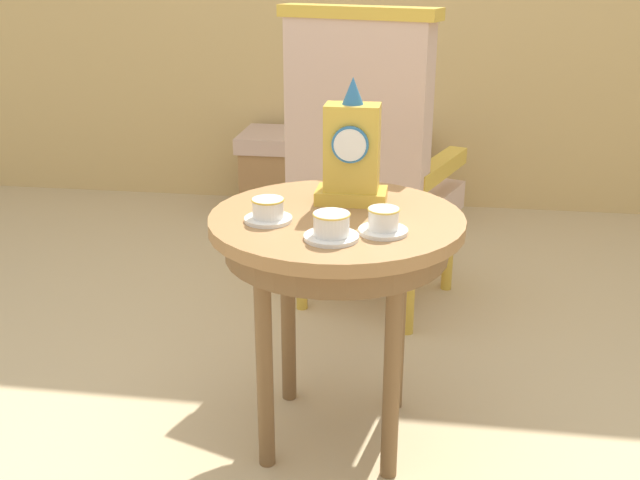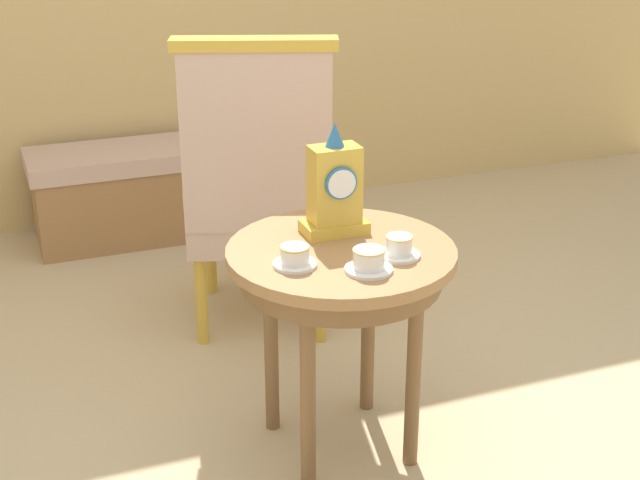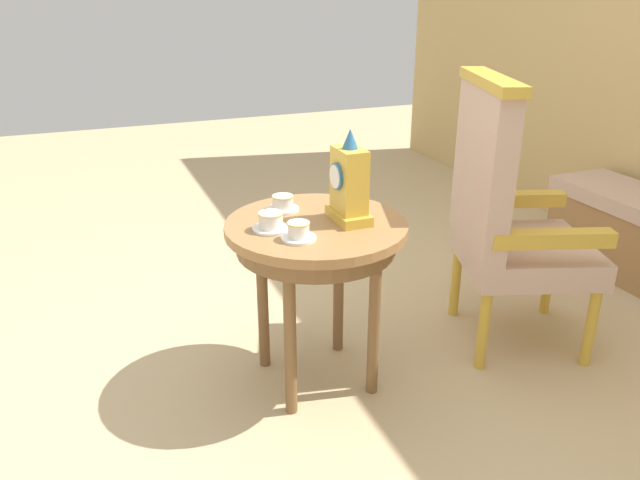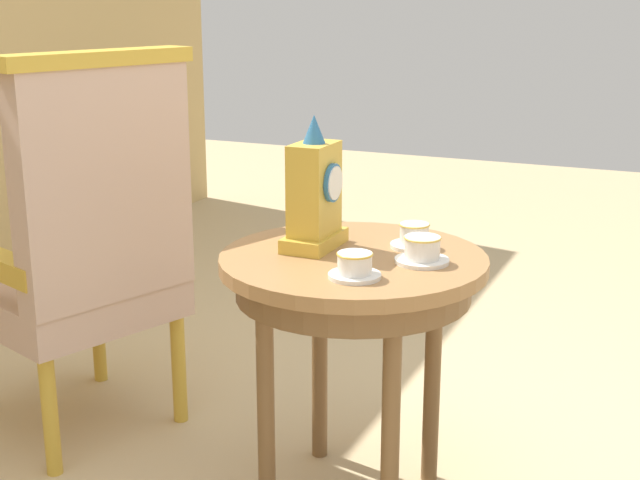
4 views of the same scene
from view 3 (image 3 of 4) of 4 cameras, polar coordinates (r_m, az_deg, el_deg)
ground_plane at (r=2.61m, az=-1.39°, el=-11.48°), size 10.00×10.00×0.00m
side_table at (r=2.26m, az=-0.36°, el=-0.32°), size 0.66×0.66×0.66m
teacup_left at (r=2.34m, az=-3.44°, el=3.37°), size 0.12×0.12×0.06m
teacup_right at (r=2.15m, az=-4.55°, el=1.68°), size 0.13×0.13×0.06m
teacup_center at (r=2.07m, az=-1.99°, el=0.77°), size 0.12×0.12×0.06m
mantel_clock at (r=2.20m, az=2.68°, el=5.10°), size 0.19×0.11×0.34m
armchair at (r=2.64m, az=16.76°, el=2.43°), size 0.68×0.68×1.14m
window_bench at (r=3.69m, az=27.24°, el=0.38°), size 0.98×0.40×0.44m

